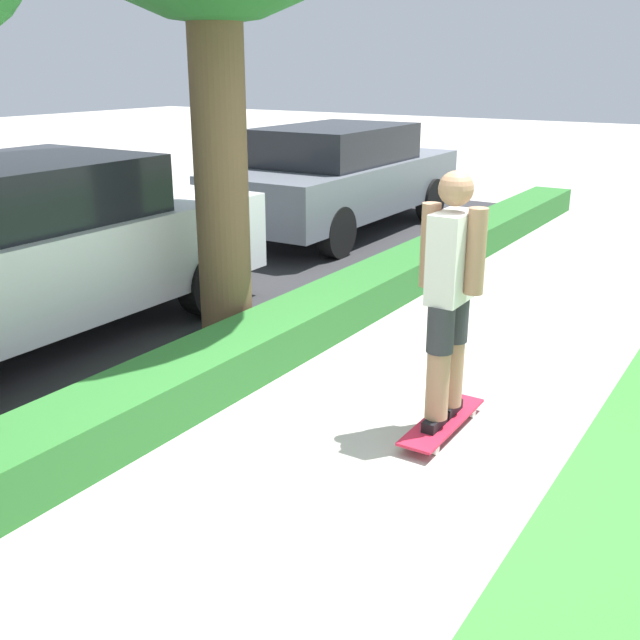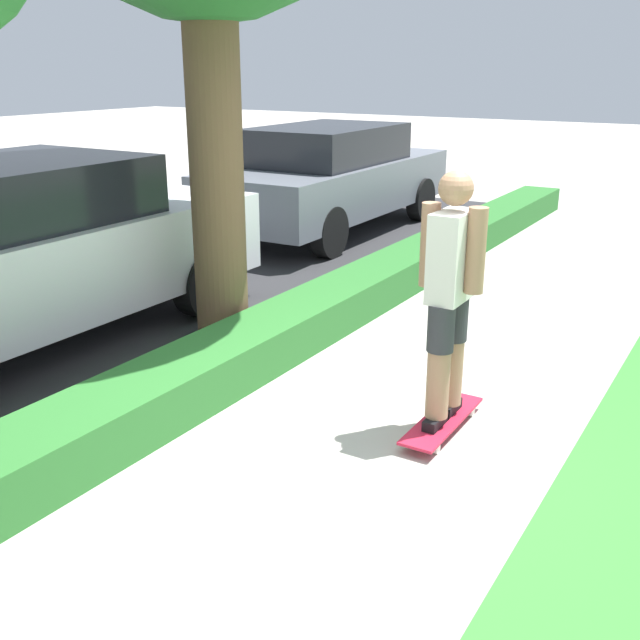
{
  "view_description": "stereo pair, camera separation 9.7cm",
  "coord_description": "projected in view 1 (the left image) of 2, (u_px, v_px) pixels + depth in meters",
  "views": [
    {
      "loc": [
        -3.73,
        -1.92,
        2.37
      ],
      "look_at": [
        0.23,
        0.6,
        0.76
      ],
      "focal_mm": 42.0,
      "sensor_mm": 36.0,
      "label": 1
    },
    {
      "loc": [
        -3.78,
        -1.84,
        2.37
      ],
      "look_at": [
        0.23,
        0.6,
        0.76
      ],
      "focal_mm": 42.0,
      "sensor_mm": 36.0,
      "label": 2
    }
  ],
  "objects": [
    {
      "name": "ground_plane",
      "position": [
        381.0,
        460.0,
        4.72
      ],
      "size": [
        60.0,
        60.0,
        0.0
      ],
      "primitive_type": "plane",
      "color": "#ADA89E"
    },
    {
      "name": "hedge_row",
      "position": [
        188.0,
        379.0,
        5.47
      ],
      "size": [
        18.44,
        0.6,
        0.36
      ],
      "color": "#2D702D",
      "rests_on": "ground_plane"
    },
    {
      "name": "skateboard",
      "position": [
        442.0,
        422.0,
        5.06
      ],
      "size": [
        0.93,
        0.24,
        0.09
      ],
      "color": "red",
      "rests_on": "ground_plane"
    },
    {
      "name": "skater_person",
      "position": [
        450.0,
        294.0,
        4.77
      ],
      "size": [
        0.5,
        0.43,
        1.67
      ],
      "color": "black",
      "rests_on": "skateboard"
    },
    {
      "name": "parked_car_middle",
      "position": [
        19.0,
        250.0,
        6.46
      ],
      "size": [
        4.55,
        1.96,
        1.61
      ],
      "rotation": [
        0.0,
        0.0,
        -0.0
      ],
      "color": "silver",
      "rests_on": "ground_plane"
    },
    {
      "name": "parked_car_rear",
      "position": [
        340.0,
        177.0,
        10.9
      ],
      "size": [
        4.62,
        1.81,
        1.53
      ],
      "rotation": [
        0.0,
        0.0,
        0.01
      ],
      "color": "slate",
      "rests_on": "ground_plane"
    }
  ]
}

